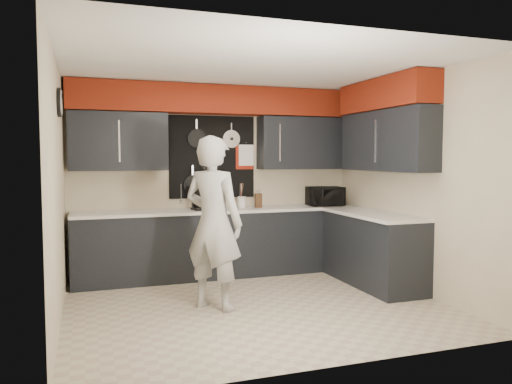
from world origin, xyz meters
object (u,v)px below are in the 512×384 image
object	(u,v)px
microwave	(325,196)
knife_block	(258,201)
utensil_crock	(242,202)
person	(213,223)
coffee_maker	(199,197)

from	to	relation	value
microwave	knife_block	bearing A→B (deg)	-178.61
utensil_crock	person	size ratio (longest dim) A/B	0.08
utensil_crock	person	distance (m)	1.69
utensil_crock	coffee_maker	world-z (taller)	coffee_maker
knife_block	utensil_crock	distance (m)	0.23
microwave	coffee_maker	bearing A→B (deg)	-176.99
microwave	utensil_crock	xyz separation A→B (m)	(-1.22, 0.14, -0.06)
knife_block	utensil_crock	size ratio (longest dim) A/B	1.29
knife_block	coffee_maker	world-z (taller)	coffee_maker
person	coffee_maker	bearing A→B (deg)	-49.72
coffee_maker	person	bearing A→B (deg)	-107.31
knife_block	coffee_maker	distance (m)	0.84
microwave	person	size ratio (longest dim) A/B	0.27
microwave	person	world-z (taller)	person
microwave	utensil_crock	bearing A→B (deg)	177.09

